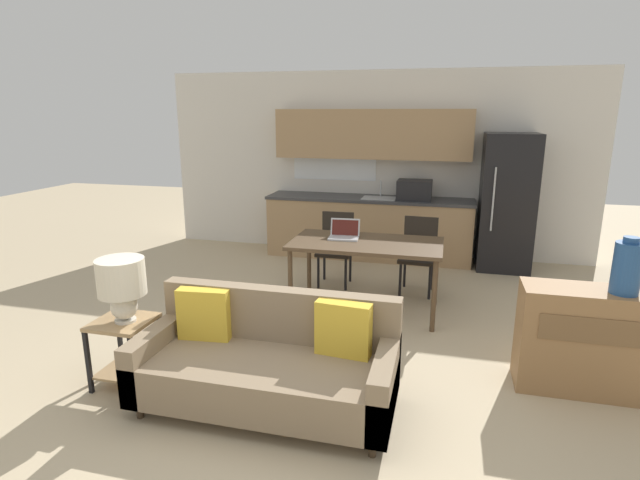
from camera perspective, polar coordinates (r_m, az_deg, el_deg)
ground_plane at (r=3.72m, az=-5.64°, el=-20.17°), size 20.00×20.00×0.00m
wall_back at (r=7.62m, az=6.05°, el=8.66°), size 6.40×0.07×2.70m
kitchen_counter at (r=7.39m, az=5.77°, el=4.49°), size 3.00×0.65×2.15m
refrigerator at (r=7.24m, az=20.56°, el=4.06°), size 0.70×0.74×1.84m
dining_table at (r=5.31m, az=5.30°, el=-0.90°), size 1.59×0.85×0.78m
couch at (r=3.78m, az=-5.85°, el=-13.76°), size 1.86×0.80×0.82m
side_table at (r=4.28m, az=-21.41°, el=-10.76°), size 0.43×0.43×0.54m
table_lamp at (r=4.07m, az=-21.73°, el=-4.56°), size 0.36×0.36×0.50m
credenza at (r=4.41m, az=28.76°, el=-10.08°), size 1.09×0.40×0.83m
vase at (r=4.22m, az=31.67°, el=-2.69°), size 0.20×0.20×0.42m
dining_chair_far_right at (r=6.07m, az=11.22°, el=-1.33°), size 0.45×0.45×0.89m
dining_chair_far_left at (r=6.24m, az=1.84°, el=-0.62°), size 0.43×0.43×0.89m
laptop at (r=5.43m, az=2.79°, el=0.76°), size 0.34×0.27×0.20m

